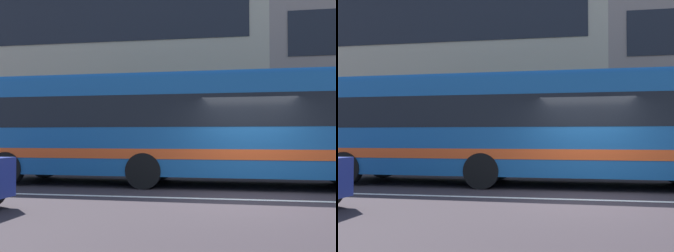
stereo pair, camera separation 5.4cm
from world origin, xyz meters
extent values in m
plane|color=#30282C|center=(0.00, 0.00, 0.00)|extent=(160.00, 160.00, 0.00)
cube|color=silver|center=(0.00, 0.00, 0.00)|extent=(60.00, 0.16, 0.01)
cube|color=#3C732E|center=(1.56, 6.38, 0.38)|extent=(22.55, 1.10, 0.77)
cube|color=tan|center=(-10.61, 15.64, 6.63)|extent=(23.96, 10.99, 13.25)
cube|color=black|center=(-10.61, 10.12, 7.69)|extent=(22.05, 0.04, 2.65)
cube|color=#17508B|center=(-2.12, 2.51, 1.75)|extent=(11.83, 2.70, 2.79)
cube|color=black|center=(-2.12, 2.51, 2.16)|extent=(11.13, 2.70, 0.89)
cube|color=#DE4C1D|center=(-2.12, 2.51, 0.98)|extent=(11.60, 2.71, 0.28)
cube|color=#1D548C|center=(-2.12, 2.51, 3.20)|extent=(11.35, 2.29, 0.12)
cylinder|color=black|center=(-2.83, 3.66, 0.50)|extent=(1.01, 0.30, 1.00)
cylinder|color=black|center=(-2.88, 1.39, 0.50)|extent=(1.01, 0.30, 1.00)
cylinder|color=black|center=(-6.99, 3.74, 0.50)|extent=(1.01, 0.30, 1.00)
cylinder|color=black|center=(-7.04, 1.47, 0.50)|extent=(1.01, 0.30, 1.00)
camera|label=1|loc=(-0.47, -9.14, 1.47)|focal=41.56mm
camera|label=2|loc=(-0.42, -9.14, 1.47)|focal=41.56mm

